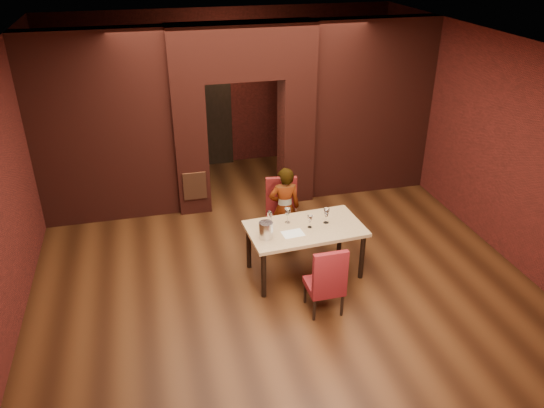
% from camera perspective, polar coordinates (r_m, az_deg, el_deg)
% --- Properties ---
extents(floor, '(8.00, 8.00, 0.00)m').
position_cam_1_polar(floor, '(8.24, -0.04, -5.78)').
color(floor, '#472511').
rests_on(floor, ground).
extents(ceiling, '(7.00, 8.00, 0.04)m').
position_cam_1_polar(ceiling, '(7.02, -0.05, 16.67)').
color(ceiling, silver).
rests_on(ceiling, ground).
extents(wall_back, '(7.00, 0.04, 3.20)m').
position_cam_1_polar(wall_back, '(11.20, -5.14, 12.24)').
color(wall_back, maroon).
rests_on(wall_back, ground).
extents(wall_front, '(7.00, 0.04, 3.20)m').
position_cam_1_polar(wall_front, '(4.30, 13.59, -16.09)').
color(wall_front, maroon).
rests_on(wall_front, ground).
extents(wall_left, '(0.04, 8.00, 3.20)m').
position_cam_1_polar(wall_left, '(7.52, -26.90, 1.52)').
color(wall_left, maroon).
rests_on(wall_left, ground).
extents(wall_right, '(0.04, 8.00, 3.20)m').
position_cam_1_polar(wall_right, '(8.94, 22.41, 6.32)').
color(wall_right, maroon).
rests_on(wall_right, ground).
extents(pillar_left, '(0.55, 0.55, 2.30)m').
position_cam_1_polar(pillar_left, '(9.34, -8.76, 6.00)').
color(pillar_left, maroon).
rests_on(pillar_left, ground).
extents(pillar_right, '(0.55, 0.55, 2.30)m').
position_cam_1_polar(pillar_right, '(9.68, 2.55, 7.07)').
color(pillar_right, maroon).
rests_on(pillar_right, ground).
extents(lintel, '(2.45, 0.55, 0.90)m').
position_cam_1_polar(lintel, '(9.02, -3.26, 16.12)').
color(lintel, maroon).
rests_on(lintel, ground).
extents(wing_wall_left, '(2.28, 0.35, 3.20)m').
position_cam_1_polar(wing_wall_left, '(9.19, -17.81, 7.62)').
color(wing_wall_left, maroon).
rests_on(wing_wall_left, ground).
extents(wing_wall_right, '(2.28, 0.35, 3.20)m').
position_cam_1_polar(wing_wall_right, '(10.01, 10.51, 10.06)').
color(wing_wall_right, maroon).
rests_on(wing_wall_right, ground).
extents(vent_panel, '(0.40, 0.03, 0.50)m').
position_cam_1_polar(vent_panel, '(9.31, -8.30, 1.93)').
color(vent_panel, '#984E2C').
rests_on(vent_panel, ground).
extents(rear_door, '(0.90, 0.08, 2.10)m').
position_cam_1_polar(rear_door, '(11.25, -7.01, 9.28)').
color(rear_door, black).
rests_on(rear_door, ground).
extents(rear_door_frame, '(1.02, 0.04, 2.22)m').
position_cam_1_polar(rear_door_frame, '(11.21, -6.98, 9.22)').
color(rear_door_frame, black).
rests_on(rear_door_frame, ground).
extents(dining_table, '(1.69, 1.02, 0.77)m').
position_cam_1_polar(dining_table, '(7.72, 3.52, -4.97)').
color(dining_table, tan).
rests_on(dining_table, ground).
extents(chair_far, '(0.55, 0.55, 1.08)m').
position_cam_1_polar(chair_far, '(8.31, 1.16, -1.11)').
color(chair_far, maroon).
rests_on(chair_far, ground).
extents(chair_near, '(0.46, 0.46, 1.00)m').
position_cam_1_polar(chair_near, '(6.96, 5.66, -7.91)').
color(chair_near, maroon).
rests_on(chair_near, ground).
extents(person_seated, '(0.51, 0.36, 1.35)m').
position_cam_1_polar(person_seated, '(8.21, 1.35, -0.44)').
color(person_seated, white).
rests_on(person_seated, ground).
extents(wine_glass_a, '(0.09, 0.09, 0.22)m').
position_cam_1_polar(wine_glass_a, '(7.57, 1.70, -1.25)').
color(wine_glass_a, silver).
rests_on(wine_glass_a, dining_table).
extents(wine_glass_b, '(0.08, 0.08, 0.19)m').
position_cam_1_polar(wine_glass_b, '(7.48, 4.10, -1.88)').
color(wine_glass_b, white).
rests_on(wine_glass_b, dining_table).
extents(wine_glass_c, '(0.09, 0.09, 0.23)m').
position_cam_1_polar(wine_glass_c, '(7.60, 5.87, -1.27)').
color(wine_glass_c, white).
rests_on(wine_glass_c, dining_table).
extents(tasting_sheet, '(0.31, 0.24, 0.00)m').
position_cam_1_polar(tasting_sheet, '(7.35, 2.26, -3.20)').
color(tasting_sheet, white).
rests_on(tasting_sheet, dining_table).
extents(wine_bucket, '(0.19, 0.19, 0.24)m').
position_cam_1_polar(wine_bucket, '(7.20, -0.66, -2.84)').
color(wine_bucket, silver).
rests_on(wine_bucket, dining_table).
extents(water_bottle, '(0.06, 0.06, 0.28)m').
position_cam_1_polar(water_bottle, '(7.41, -0.25, -1.70)').
color(water_bottle, white).
rests_on(water_bottle, dining_table).
extents(potted_plant, '(0.36, 0.31, 0.39)m').
position_cam_1_polar(potted_plant, '(8.90, 6.58, -1.80)').
color(potted_plant, '#356F23').
rests_on(potted_plant, ground).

